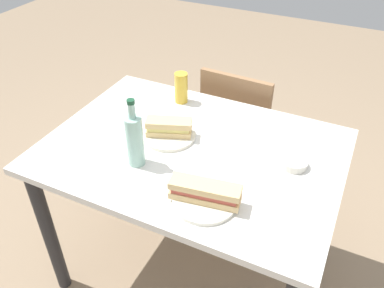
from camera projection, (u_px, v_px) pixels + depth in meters
The scene contains 13 objects.
ground_plane at pixel (192, 266), 2.06m from camera, with size 8.00×8.00×0.00m, color #8C755B.
dining_table at pixel (192, 170), 1.67m from camera, with size 1.18×0.85×0.78m.
chair_far at pixel (239, 128), 2.22m from camera, with size 0.42×0.42×0.86m.
plate_near at pixel (169, 135), 1.65m from camera, with size 0.22×0.22×0.01m, color silver.
baguette_sandwich_near at pixel (169, 127), 1.63m from camera, with size 0.20×0.13×0.07m.
knife_near at pixel (168, 126), 1.69m from camera, with size 0.18×0.05×0.01m.
plate_far at pixel (205, 201), 1.35m from camera, with size 0.22×0.22×0.01m, color silver.
baguette_sandwich_far at pixel (205, 192), 1.32m from camera, with size 0.25×0.11×0.07m.
knife_far at pixel (205, 188), 1.38m from camera, with size 0.17×0.08×0.01m.
water_bottle at pixel (135, 140), 1.46m from camera, with size 0.07×0.07×0.28m.
beer_glass at pixel (181, 88), 1.85m from camera, with size 0.06×0.06×0.15m, color gold.
olive_bowl at pixel (294, 163), 1.50m from camera, with size 0.10×0.10×0.03m, color silver.
paper_napkin at pixel (144, 101), 1.89m from camera, with size 0.14×0.14×0.00m, color white.
Camera 1 is at (0.55, -1.14, 1.75)m, focal length 37.00 mm.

